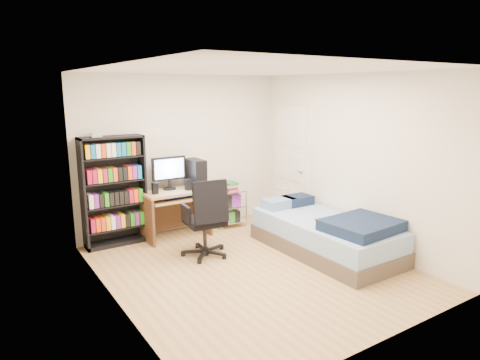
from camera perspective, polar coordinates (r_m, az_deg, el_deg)
room at (r=5.29m, az=1.75°, el=0.85°), size 3.58×4.08×2.58m
media_shelf at (r=6.51m, az=-16.46°, el=-1.28°), size 0.91×0.30×1.68m
computer_desk at (r=6.76m, az=-8.00°, el=-1.74°), size 1.00×0.58×1.26m
office_chair at (r=5.93m, az=-4.54°, el=-6.91°), size 0.73×0.73×1.11m
wire_cart at (r=7.15m, az=-1.33°, el=-2.34°), size 0.51×0.39×0.76m
bed at (r=6.20m, az=11.46°, el=-7.05°), size 1.08×2.16×0.62m
door at (r=7.42m, az=6.74°, el=2.07°), size 0.12×0.80×2.00m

